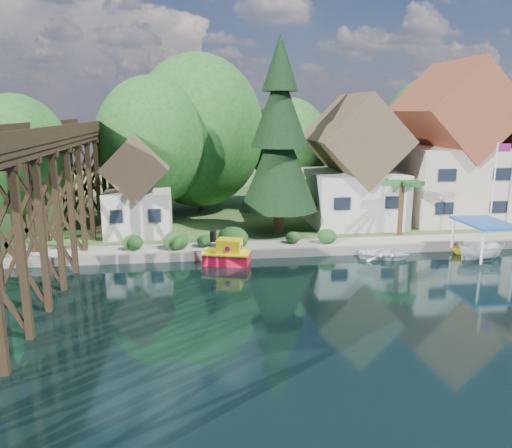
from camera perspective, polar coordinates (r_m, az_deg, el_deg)
The scene contains 17 objects.
ground at distance 28.09m, azimuth 7.25°, elevation -8.33°, with size 140.00×140.00×0.00m, color black.
bank at distance 60.49m, azimuth -0.96°, elevation 3.45°, with size 140.00×52.00×0.50m, color #2C5020.
seawall at distance 36.37m, azimuth 10.16°, elevation -2.98°, with size 60.00×0.40×0.62m, color slate.
promenade at distance 38.14m, azimuth 12.45°, elevation -2.00°, with size 50.00×2.60×0.06m, color gray.
trestle_bridge at distance 32.13m, azimuth -23.98°, elevation 3.23°, with size 4.12×44.18×9.30m.
house_left at distance 43.85m, azimuth 11.00°, elevation 6.10°, with size 7.64×8.64×11.02m.
house_center at distance 47.80m, azimuth 21.24°, elevation 7.55°, with size 8.65×9.18×13.89m.
shed at distance 40.48m, azimuth -13.34°, elevation 3.57°, with size 5.09×5.40×7.85m.
bg_trees at distance 47.29m, azimuth 2.05°, elevation 9.41°, with size 49.90×13.30×10.57m.
shrubs at distance 35.73m, azimuth -3.66°, elevation -1.56°, with size 15.76×2.47×1.70m.
conifer at distance 39.32m, azimuth 2.69°, elevation 9.54°, with size 6.20×6.20×15.27m.
palm_tree at distance 40.30m, azimuth 16.40°, elevation 4.33°, with size 4.09×4.09×4.59m.
flagpole at distance 42.88m, azimuth 25.75°, elevation 4.66°, with size 1.14×0.10×7.25m.
tugboat at distance 33.64m, azimuth -3.31°, elevation -3.44°, with size 3.48×2.52×2.27m.
boat_white_a at distance 36.03m, azimuth 14.40°, elevation -3.25°, with size 2.52×3.53×0.73m, color white.
boat_canopy at distance 37.84m, azimuth 24.45°, elevation -2.01°, with size 3.39×4.21×2.69m.
boat_yellow at distance 38.98m, azimuth 22.63°, elevation -2.32°, with size 1.88×2.18×1.15m, color yellow.
Camera 1 is at (-6.93, -25.28, 10.08)m, focal length 35.00 mm.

